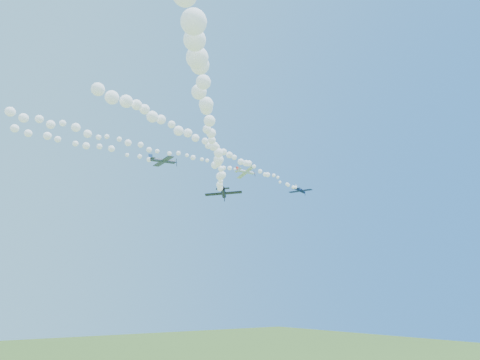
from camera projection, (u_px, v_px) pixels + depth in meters
plane_white at (246, 172)px, 110.07m from camera, size 6.77×6.78×2.24m
smoke_trail_white at (98, 135)px, 84.52m from camera, size 78.29×7.92×2.86m
plane_navy at (300, 191)px, 120.55m from camera, size 6.89×7.30×2.00m
smoke_trail_navy at (229, 154)px, 89.83m from camera, size 67.45×27.53×2.75m
plane_grey at (163, 161)px, 86.44m from camera, size 6.99×7.21×1.93m
plane_black at (224, 193)px, 79.56m from camera, size 6.77×6.40×2.20m
smoke_trail_black at (206, 101)px, 42.10m from camera, size 44.86×59.88×2.88m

